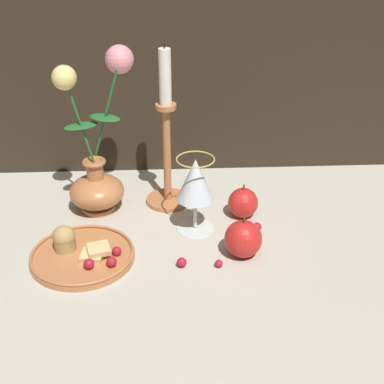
# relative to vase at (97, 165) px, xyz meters

# --- Properties ---
(ground_plane) EXTENTS (2.40, 2.40, 0.00)m
(ground_plane) POSITION_rel_vase_xyz_m (0.09, -0.14, -0.11)
(ground_plane) COLOR #B7B2A3
(ground_plane) RESTS_ON ground
(vase) EXTENTS (0.16, 0.12, 0.35)m
(vase) POSITION_rel_vase_xyz_m (0.00, 0.00, 0.00)
(vase) COLOR #B77042
(vase) RESTS_ON ground_plane
(plate_with_pastries) EXTENTS (0.20, 0.20, 0.06)m
(plate_with_pastries) POSITION_rel_vase_xyz_m (-0.02, -0.18, -0.09)
(plate_with_pastries) COLOR #B77042
(plate_with_pastries) RESTS_ON ground_plane
(wine_glass) EXTENTS (0.08, 0.08, 0.16)m
(wine_glass) POSITION_rel_vase_xyz_m (0.20, -0.09, 0.00)
(wine_glass) COLOR silver
(wine_glass) RESTS_ON ground_plane
(candlestick) EXTENTS (0.10, 0.10, 0.35)m
(candlestick) POSITION_rel_vase_xyz_m (0.15, 0.02, 0.03)
(candlestick) COLOR #B77042
(candlestick) RESTS_ON ground_plane
(apple_beside_vase) EXTENTS (0.06, 0.06, 0.08)m
(apple_beside_vase) POSITION_rel_vase_xyz_m (0.31, -0.05, -0.07)
(apple_beside_vase) COLOR red
(apple_beside_vase) RESTS_ON ground_plane
(apple_near_glass) EXTENTS (0.07, 0.07, 0.08)m
(apple_near_glass) POSITION_rel_vase_xyz_m (0.29, -0.19, -0.07)
(apple_near_glass) COLOR red
(apple_near_glass) RESTS_ON ground_plane
(berry_near_plate) EXTENTS (0.01, 0.01, 0.01)m
(berry_near_plate) POSITION_rel_vase_xyz_m (0.24, -0.22, -0.10)
(berry_near_plate) COLOR #AD192D
(berry_near_plate) RESTS_ON ground_plane
(berry_front_center) EXTENTS (0.02, 0.02, 0.02)m
(berry_front_center) POSITION_rel_vase_xyz_m (0.29, -0.11, -0.10)
(berry_front_center) COLOR #AD192D
(berry_front_center) RESTS_ON ground_plane
(berry_by_glass_stem) EXTENTS (0.02, 0.02, 0.02)m
(berry_by_glass_stem) POSITION_rel_vase_xyz_m (0.17, -0.22, -0.10)
(berry_by_glass_stem) COLOR #AD192D
(berry_by_glass_stem) RESTS_ON ground_plane
(berry_under_candlestick) EXTENTS (0.02, 0.02, 0.02)m
(berry_under_candlestick) POSITION_rel_vase_xyz_m (0.33, -0.11, -0.10)
(berry_under_candlestick) COLOR #AD192D
(berry_under_candlestick) RESTS_ON ground_plane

